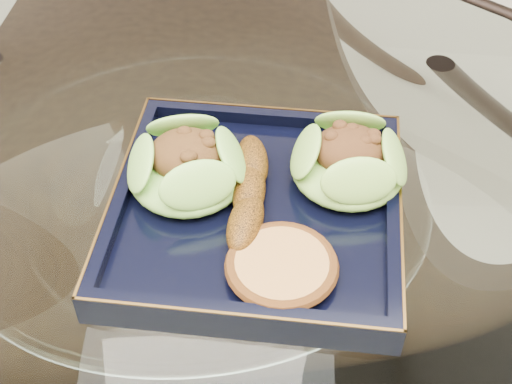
{
  "coord_description": "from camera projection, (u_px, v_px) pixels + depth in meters",
  "views": [
    {
      "loc": [
        0.06,
        -0.46,
        1.27
      ],
      "look_at": [
        0.06,
        0.01,
        0.8
      ],
      "focal_mm": 50.0,
      "sensor_mm": 36.0,
      "label": 1
    }
  ],
  "objects": [
    {
      "name": "lettuce_wrap_right",
      "position": [
        349.0,
        164.0,
        0.69
      ],
      "size": [
        0.15,
        0.15,
        0.04
      ],
      "primitive_type": "ellipsoid",
      "rotation": [
        0.0,
        0.0,
        -0.42
      ],
      "color": "#5E962B",
      "rests_on": "navy_plate"
    },
    {
      "name": "navy_plate",
      "position": [
        256.0,
        214.0,
        0.68
      ],
      "size": [
        0.3,
        0.3,
        0.02
      ],
      "primitive_type": "cube",
      "rotation": [
        0.0,
        0.0,
        -0.11
      ],
      "color": "black",
      "rests_on": "dining_table"
    },
    {
      "name": "roasted_plantain",
      "position": [
        249.0,
        191.0,
        0.67
      ],
      "size": [
        0.04,
        0.15,
        0.03
      ],
      "primitive_type": "ellipsoid",
      "rotation": [
        0.0,
        0.0,
        1.51
      ],
      "color": "#68390A",
      "rests_on": "navy_plate"
    },
    {
      "name": "dining_chair",
      "position": [
        177.0,
        99.0,
        1.21
      ],
      "size": [
        0.42,
        0.42,
        0.94
      ],
      "rotation": [
        0.0,
        0.0,
        -0.03
      ],
      "color": "black",
      "rests_on": "ground"
    },
    {
      "name": "crumb_patty",
      "position": [
        282.0,
        267.0,
        0.61
      ],
      "size": [
        0.11,
        0.11,
        0.02
      ],
      "primitive_type": "cylinder",
      "rotation": [
        0.0,
        0.0,
        0.3
      ],
      "color": "#C17E40",
      "rests_on": "navy_plate"
    },
    {
      "name": "dining_table",
      "position": [
        206.0,
        325.0,
        0.8
      ],
      "size": [
        1.13,
        1.13,
        0.77
      ],
      "color": "white",
      "rests_on": "ground"
    },
    {
      "name": "lettuce_wrap_left",
      "position": [
        187.0,
        169.0,
        0.68
      ],
      "size": [
        0.13,
        0.13,
        0.04
      ],
      "primitive_type": "ellipsoid",
      "rotation": [
        0.0,
        0.0,
        -0.19
      ],
      "color": "#5E9F2E",
      "rests_on": "navy_plate"
    }
  ]
}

